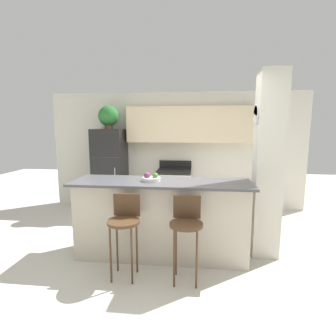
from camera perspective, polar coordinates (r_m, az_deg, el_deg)
name	(u,v)px	position (r m, az deg, el deg)	size (l,w,h in m)	color
ground_plane	(162,255)	(3.94, -1.38, -18.34)	(14.00, 14.00, 0.00)	beige
wall_back	(181,140)	(5.73, 2.95, 6.10)	(5.60, 0.38, 2.55)	silver
pillar_right	(268,166)	(3.82, 20.92, 0.44)	(0.38, 0.32, 2.55)	silver
counter_bar	(162,218)	(3.72, -1.41, -10.90)	(2.44, 0.73, 1.08)	beige
refrigerator	(110,170)	(5.81, -12.45, -0.44)	(0.64, 0.66, 1.76)	black
stove_range	(174,190)	(5.62, 1.31, -4.90)	(0.71, 0.63, 1.07)	silver
bar_stool_left	(124,223)	(3.23, -9.48, -11.64)	(0.39, 0.39, 1.00)	#4C331E
bar_stool_right	(186,225)	(3.12, 4.02, -12.31)	(0.39, 0.39, 1.00)	#4C331E
potted_plant_on_fridge	(108,116)	(5.74, -12.84, 10.91)	(0.43, 0.43, 0.49)	brown
fruit_bowl	(151,178)	(3.57, -3.69, -2.24)	(0.25, 0.25, 0.12)	silver
trash_bin	(133,205)	(5.61, -7.64, -7.90)	(0.28, 0.28, 0.38)	#59595B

